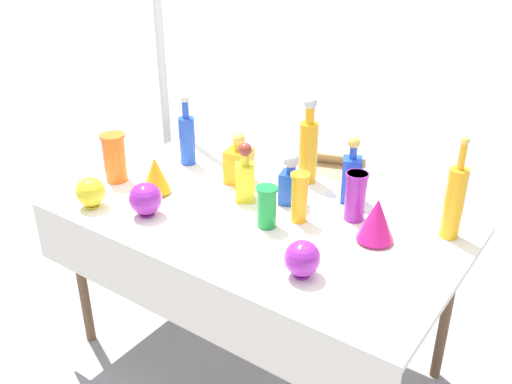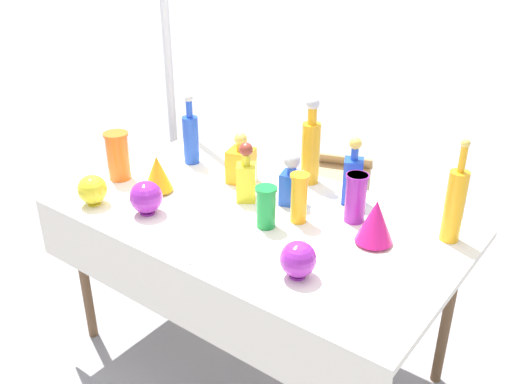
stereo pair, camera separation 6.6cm
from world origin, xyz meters
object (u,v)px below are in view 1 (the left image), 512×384
at_px(slender_vase_0, 356,195).
at_px(round_bowl_1, 145,199).
at_px(tall_bottle_1, 187,138).
at_px(square_decanter_0, 245,177).
at_px(round_bowl_0, 302,258).
at_px(square_decanter_2, 239,163).
at_px(round_bowl_2, 90,192).
at_px(slender_vase_3, 114,157).
at_px(slender_vase_1, 267,205).
at_px(fluted_vase_1, 377,219).
at_px(tall_bottle_2, 454,200).
at_px(fluted_vase_0, 156,174).
at_px(cardboard_box_behind_left, 326,199).
at_px(cardboard_box_behind_right, 329,247).
at_px(slender_vase_2, 300,196).
at_px(square_decanter_1, 351,175).
at_px(tall_bottle_0, 308,147).
at_px(canopy_pole, 164,98).
at_px(square_decanter_3, 291,181).

height_order(slender_vase_0, round_bowl_1, slender_vase_0).
height_order(tall_bottle_1, square_decanter_0, tall_bottle_1).
xyz_separation_m(tall_bottle_1, round_bowl_0, (0.94, -0.49, -0.06)).
bearing_deg(square_decanter_2, round_bowl_2, -122.74).
height_order(slender_vase_3, round_bowl_0, slender_vase_3).
height_order(slender_vase_1, fluted_vase_1, fluted_vase_1).
relative_size(tall_bottle_1, tall_bottle_2, 0.85).
xyz_separation_m(slender_vase_1, fluted_vase_0, (-0.55, -0.04, -0.00)).
xyz_separation_m(cardboard_box_behind_left, cardboard_box_behind_right, (0.24, -0.38, -0.07)).
distance_m(slender_vase_3, fluted_vase_0, 0.24).
bearing_deg(round_bowl_1, square_decanter_0, 53.78).
relative_size(tall_bottle_2, fluted_vase_0, 2.41).
height_order(tall_bottle_1, cardboard_box_behind_left, tall_bottle_1).
bearing_deg(slender_vase_2, square_decanter_1, 72.22).
distance_m(tall_bottle_1, square_decanter_0, 0.48).
bearing_deg(tall_bottle_0, cardboard_box_behind_left, 111.87).
relative_size(tall_bottle_2, cardboard_box_behind_right, 0.79).
bearing_deg(round_bowl_0, cardboard_box_behind_left, 115.20).
bearing_deg(slender_vase_1, slender_vase_0, 44.44).
bearing_deg(slender_vase_0, slender_vase_3, -163.89).
bearing_deg(square_decanter_0, cardboard_box_behind_left, 100.82).
xyz_separation_m(slender_vase_1, cardboard_box_behind_left, (-0.42, 1.29, -0.65)).
xyz_separation_m(tall_bottle_1, canopy_pole, (-0.45, 0.32, 0.03)).
height_order(slender_vase_2, round_bowl_1, slender_vase_2).
height_order(square_decanter_2, canopy_pole, canopy_pole).
height_order(cardboard_box_behind_left, cardboard_box_behind_right, cardboard_box_behind_left).
distance_m(slender_vase_0, fluted_vase_1, 0.18).
height_order(square_decanter_1, fluted_vase_0, square_decanter_1).
bearing_deg(round_bowl_0, square_decanter_1, 101.43).
xyz_separation_m(square_decanter_1, slender_vase_2, (-0.09, -0.27, -0.01)).
relative_size(square_decanter_3, round_bowl_2, 1.75).
height_order(square_decanter_3, slender_vase_1, square_decanter_3).
height_order(square_decanter_3, slender_vase_2, square_decanter_3).
distance_m(tall_bottle_2, square_decanter_1, 0.44).
relative_size(square_decanter_2, slender_vase_3, 1.05).
relative_size(cardboard_box_behind_left, cardboard_box_behind_right, 0.99).
relative_size(slender_vase_0, round_bowl_1, 1.42).
bearing_deg(tall_bottle_2, slender_vase_1, -150.98).
height_order(square_decanter_1, slender_vase_1, square_decanter_1).
bearing_deg(cardboard_box_behind_left, square_decanter_0, -79.18).
relative_size(square_decanter_0, round_bowl_2, 1.99).
relative_size(tall_bottle_0, slender_vase_2, 1.95).
relative_size(tall_bottle_1, square_decanter_1, 1.17).
bearing_deg(tall_bottle_1, cardboard_box_behind_right, 53.19).
bearing_deg(slender_vase_2, fluted_vase_1, 5.48).
distance_m(tall_bottle_0, canopy_pole, 1.04).
height_order(tall_bottle_2, round_bowl_0, tall_bottle_2).
bearing_deg(round_bowl_1, canopy_pole, 129.03).
bearing_deg(cardboard_box_behind_left, slender_vase_0, -57.18).
xyz_separation_m(round_bowl_1, round_bowl_2, (-0.24, -0.08, -0.01)).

